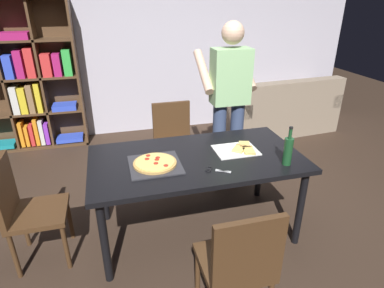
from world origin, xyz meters
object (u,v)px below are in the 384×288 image
Objects in this scene: dining_table at (197,165)px; chair_left_end at (24,206)px; person_serving_pizza at (229,98)px; pepperoni_pizza_on_tray at (155,164)px; wine_bottle at (288,150)px; chair_far_side at (174,138)px; chair_near_camera at (239,262)px; kitchen_scissors at (214,170)px; bookshelf at (28,82)px; couch at (279,112)px.

chair_left_end is at bearing 180.00° from dining_table.
pepperoni_pizza_on_tray is at bearing -139.16° from person_serving_pizza.
person_serving_pizza is (1.90, 0.72, 0.49)m from chair_left_end.
person_serving_pizza is 5.54× the size of wine_bottle.
chair_far_side is (0.00, 0.94, -0.17)m from dining_table.
chair_near_camera is 1.00× the size of chair_far_side.
chair_near_camera is at bearing -135.19° from wine_bottle.
kitchen_scissors is at bearing -10.04° from chair_left_end.
chair_far_side is at bearing 158.12° from person_serving_pizza.
bookshelf reaches higher than chair_near_camera.
couch reaches higher than kitchen_scissors.
chair_near_camera is 0.98m from wine_bottle.
chair_near_camera is at bearing -123.01° from couch.
kitchen_scissors is (-1.84, -2.24, 0.45)m from couch.
chair_left_end is 0.51× the size of couch.
chair_far_side is 2.24m from bookshelf.
dining_table is at bearing -133.79° from couch.
chair_near_camera is 3.75m from bookshelf.
bookshelf reaches higher than person_serving_pizza.
chair_far_side is 0.46× the size of bookshelf.
bookshelf reaches higher than dining_table.
person_serving_pizza is 9.15× the size of kitchen_scissors.
couch is (1.90, 1.99, -0.37)m from dining_table.
pepperoni_pizza_on_tray is (1.32, -2.44, -0.14)m from bookshelf.
chair_far_side is at bearing -151.32° from couch.
dining_table is 0.99× the size of person_serving_pizza.
dining_table is 1.93× the size of chair_left_end.
dining_table is at bearing -54.91° from bookshelf.
chair_left_end is at bearing -145.09° from chair_far_side.
person_serving_pizza reaches higher than chair_near_camera.
person_serving_pizza is at bearing -137.07° from couch.
dining_table is 1.93× the size of chair_near_camera.
wine_bottle is (1.00, -0.25, 0.10)m from pepperoni_pizza_on_tray.
dining_table is 4.36× the size of pepperoni_pizza_on_tray.
chair_far_side reaches higher than couch.
chair_near_camera reaches higher than couch.
bookshelf is 4.89× the size of pepperoni_pizza_on_tray.
person_serving_pizza is at bearing 20.86° from chair_left_end.
wine_bottle reaches higher than dining_table.
chair_near_camera is 2.26× the size of pepperoni_pizza_on_tray.
wine_bottle is at bearing -49.10° from bookshelf.
kitchen_scissors is (1.74, -2.63, -0.15)m from bookshelf.
chair_near_camera is 0.51× the size of couch.
chair_left_end reaches higher than dining_table.
kitchen_scissors is (0.07, -1.20, 0.24)m from chair_far_side.
pepperoni_pizza_on_tray is at bearing 111.68° from chair_near_camera.
person_serving_pizza is 1.12m from kitchen_scissors.
bookshelf is at bearing 97.64° from chair_left_end.
couch is at bearing 42.93° from person_serving_pizza.
bookshelf is 10.19× the size of kitchen_scissors.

